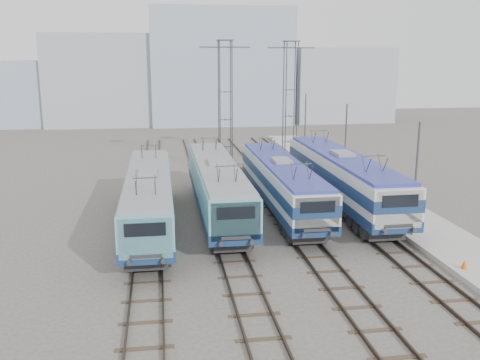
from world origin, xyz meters
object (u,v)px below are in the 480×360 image
locomotive_center_right (282,181)px  mast_rear (305,128)px  locomotive_far_left (149,196)px  safety_cone (464,264)px  mast_mid (345,148)px  mast_front (415,182)px  locomotive_center_left (217,185)px  catenary_tower_west (225,101)px  catenary_tower_east (290,99)px  locomotive_far_right (343,175)px

locomotive_center_right → mast_rear: bearing=69.8°
locomotive_far_left → safety_cone: (15.55, -9.44, -1.64)m
mast_mid → mast_front: bearing=-90.0°
locomotive_far_left → locomotive_center_left: locomotive_center_left is taller
locomotive_center_left → catenary_tower_west: bearing=80.7°
locomotive_far_left → mast_mid: size_ratio=2.50×
mast_mid → safety_cone: (0.20, -17.28, -2.96)m
locomotive_far_left → catenary_tower_east: catenary_tower_east is taller
locomotive_center_right → catenary_tower_west: size_ratio=1.45×
catenary_tower_east → mast_front: bearing=-84.5°
locomotive_center_left → locomotive_center_right: bearing=6.2°
catenary_tower_west → safety_cone: bearing=-70.8°
locomotive_center_right → locomotive_far_right: (4.50, 0.44, 0.17)m
locomotive_center_right → mast_mid: bearing=39.8°
mast_rear → locomotive_far_left: bearing=-127.7°
locomotive_far_right → mast_mid: mast_mid is taller
locomotive_center_left → safety_cone: bearing=-46.2°
locomotive_far_right → safety_cone: size_ratio=38.70×
locomotive_center_left → catenary_tower_east: bearing=61.0°
mast_mid → locomotive_center_left: bearing=-152.0°
locomotive_center_right → catenary_tower_east: (4.25, 15.28, 4.42)m
safety_cone → catenary_tower_west: bearing=109.2°
mast_front → safety_cone: mast_front is taller
locomotive_far_left → mast_mid: mast_mid is taller
locomotive_center_right → locomotive_center_left: bearing=-173.8°
catenary_tower_west → mast_rear: (8.60, 4.00, -3.14)m
safety_cone → locomotive_center_left: bearing=133.8°
mast_front → catenary_tower_east: bearing=95.5°
locomotive_center_right → catenary_tower_east: catenary_tower_east is taller
locomotive_center_left → catenary_tower_east: catenary_tower_east is taller
safety_cone → mast_front: bearing=92.1°
catenary_tower_east → mast_rear: (2.10, 2.00, -3.14)m
safety_cone → locomotive_far_right: bearing=99.3°
catenary_tower_west → safety_cone: catenary_tower_west is taller
locomotive_far_left → mast_front: mast_front is taller
safety_cone → catenary_tower_east: bearing=94.8°
locomotive_far_left → mast_front: size_ratio=2.50×
locomotive_far_left → catenary_tower_west: (6.75, 15.84, 4.46)m
locomotive_far_left → catenary_tower_east: (13.25, 17.84, 4.46)m
locomotive_far_right → mast_rear: 16.98m
mast_mid → mast_rear: bearing=90.0°
mast_mid → locomotive_center_right: bearing=-140.2°
locomotive_center_right → catenary_tower_west: catenary_tower_west is taller
locomotive_far_left → catenary_tower_east: 22.66m
locomotive_far_right → safety_cone: 12.74m
catenary_tower_east → mast_rear: 4.28m
locomotive_far_right → locomotive_center_right: bearing=-174.4°
mast_rear → locomotive_center_right: bearing=-110.2°
locomotive_center_left → mast_mid: (10.85, 5.77, 1.27)m
locomotive_far_left → mast_front: bearing=-15.2°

